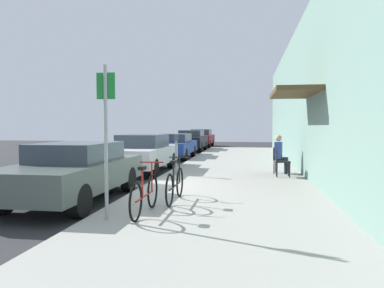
% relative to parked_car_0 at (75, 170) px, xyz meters
% --- Properties ---
extents(ground_plane, '(60.00, 60.00, 0.00)m').
position_rel_parked_car_0_xyz_m(ground_plane, '(1.10, 1.49, -0.70)').
color(ground_plane, '#2D2D30').
extents(sidewalk_slab, '(4.50, 32.00, 0.12)m').
position_rel_parked_car_0_xyz_m(sidewalk_slab, '(3.35, 3.49, -0.64)').
color(sidewalk_slab, '#9E9B93').
rests_on(sidewalk_slab, ground_plane).
extents(building_facade, '(1.40, 32.00, 5.35)m').
position_rel_parked_car_0_xyz_m(building_facade, '(5.75, 3.48, 1.98)').
color(building_facade, gray).
rests_on(building_facade, ground_plane).
extents(parked_car_0, '(1.80, 4.40, 1.32)m').
position_rel_parked_car_0_xyz_m(parked_car_0, '(0.00, 0.00, 0.00)').
color(parked_car_0, '#47514C').
rests_on(parked_car_0, ground_plane).
extents(parked_car_1, '(1.80, 4.40, 1.39)m').
position_rel_parked_car_0_xyz_m(parked_car_1, '(0.00, 5.21, 0.03)').
color(parked_car_1, '#B7B7BC').
rests_on(parked_car_1, ground_plane).
extents(parked_car_2, '(1.80, 4.40, 1.30)m').
position_rel_parked_car_0_xyz_m(parked_car_2, '(0.00, 11.01, -0.01)').
color(parked_car_2, navy).
rests_on(parked_car_2, ground_plane).
extents(parked_car_3, '(1.80, 4.40, 1.42)m').
position_rel_parked_car_0_xyz_m(parked_car_3, '(0.00, 16.74, 0.05)').
color(parked_car_3, black).
rests_on(parked_car_3, ground_plane).
extents(parked_car_4, '(1.80, 4.40, 1.44)m').
position_rel_parked_car_0_xyz_m(parked_car_4, '(0.00, 21.98, 0.05)').
color(parked_car_4, maroon).
rests_on(parked_car_4, ground_plane).
extents(parking_meter, '(0.12, 0.10, 1.32)m').
position_rel_parked_car_0_xyz_m(parking_meter, '(1.55, 3.82, 0.19)').
color(parking_meter, slate).
rests_on(parking_meter, sidewalk_slab).
extents(street_sign, '(0.32, 0.06, 2.60)m').
position_rel_parked_car_0_xyz_m(street_sign, '(1.50, -1.84, 0.94)').
color(street_sign, gray).
rests_on(street_sign, sidewalk_slab).
extents(bicycle_0, '(0.46, 1.71, 0.90)m').
position_rel_parked_car_0_xyz_m(bicycle_0, '(2.04, -1.40, -0.22)').
color(bicycle_0, black).
rests_on(bicycle_0, sidewalk_slab).
extents(bicycle_1, '(0.46, 1.71, 0.90)m').
position_rel_parked_car_0_xyz_m(bicycle_1, '(2.35, -0.25, -0.22)').
color(bicycle_1, black).
rests_on(bicycle_1, sidewalk_slab).
extents(cafe_chair_0, '(0.45, 0.45, 0.87)m').
position_rel_parked_car_0_xyz_m(cafe_chair_0, '(4.86, 3.93, -0.07)').
color(cafe_chair_0, black).
rests_on(cafe_chair_0, sidewalk_slab).
extents(cafe_chair_1, '(0.52, 0.52, 0.87)m').
position_rel_parked_car_0_xyz_m(cafe_chair_1, '(4.86, 4.77, -0.07)').
color(cafe_chair_1, black).
rests_on(cafe_chair_1, sidewalk_slab).
extents(seated_patron_1, '(0.48, 0.43, 1.29)m').
position_rel_parked_car_0_xyz_m(seated_patron_1, '(4.92, 4.76, 0.12)').
color(seated_patron_1, '#232838').
rests_on(seated_patron_1, sidewalk_slab).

